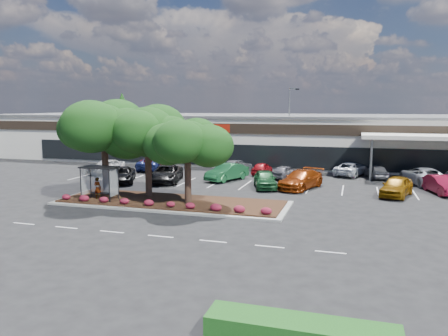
# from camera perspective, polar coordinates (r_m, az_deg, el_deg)

# --- Properties ---
(ground) EXTENTS (160.00, 160.00, 0.00)m
(ground) POSITION_cam_1_polar(r_m,az_deg,el_deg) (29.67, -6.42, -6.57)
(ground) COLOR black
(ground) RESTS_ON ground
(retail_store) EXTENTS (80.40, 25.20, 6.25)m
(retail_store) POSITION_cam_1_polar(r_m,az_deg,el_deg) (61.47, 6.11, 4.04)
(retail_store) COLOR white
(retail_store) RESTS_ON ground
(landscape_island) EXTENTS (18.00, 6.00, 0.26)m
(landscape_island) POSITION_cam_1_polar(r_m,az_deg,el_deg) (33.98, -6.88, -4.46)
(landscape_island) COLOR gray
(landscape_island) RESTS_ON ground
(lane_markings) EXTENTS (33.12, 20.06, 0.01)m
(lane_markings) POSITION_cam_1_polar(r_m,az_deg,el_deg) (39.26, -0.62, -2.87)
(lane_markings) COLOR silver
(lane_markings) RESTS_ON ground
(shrub_row) EXTENTS (17.00, 0.80, 0.50)m
(shrub_row) POSITION_cam_1_polar(r_m,az_deg,el_deg) (32.03, -8.39, -4.56)
(shrub_row) COLOR maroon
(shrub_row) RESTS_ON landscape_island
(bus_shelter) EXTENTS (2.75, 1.55, 2.59)m
(bus_shelter) POSITION_cam_1_polar(r_m,az_deg,el_deg) (35.24, -15.85, -0.66)
(bus_shelter) COLOR black
(bus_shelter) RESTS_ON landscape_island
(island_tree_west) EXTENTS (7.20, 7.20, 7.89)m
(island_tree_west) POSITION_cam_1_polar(r_m,az_deg,el_deg) (36.58, -15.33, 2.67)
(island_tree_west) COLOR #153C0F
(island_tree_west) RESTS_ON landscape_island
(island_tree_mid) EXTENTS (6.60, 6.60, 7.32)m
(island_tree_mid) POSITION_cam_1_polar(r_m,az_deg,el_deg) (35.50, -9.91, 2.22)
(island_tree_mid) COLOR #153C0F
(island_tree_mid) RESTS_ON landscape_island
(island_tree_east) EXTENTS (5.80, 5.80, 6.50)m
(island_tree_east) POSITION_cam_1_polar(r_m,az_deg,el_deg) (32.56, -4.77, 1.07)
(island_tree_east) COLOR #153C0F
(island_tree_east) RESTS_ON landscape_island
(hedge_south_east) EXTENTS (6.00, 1.30, 0.90)m
(hedge_south_east) POSITION_cam_1_polar(r_m,az_deg,el_deg) (14.73, 10.00, -20.62)
(hedge_south_east) COLOR #174413
(hedge_south_east) RESTS_ON ground
(conifer_north_west) EXTENTS (4.40, 4.40, 10.00)m
(conifer_north_west) POSITION_cam_1_polar(r_m,az_deg,el_deg) (83.38, -13.09, 6.21)
(conifer_north_west) COLOR #153C0F
(conifer_north_west) RESTS_ON ground
(person_waiting) EXTENTS (0.65, 0.46, 1.70)m
(person_waiting) POSITION_cam_1_polar(r_m,az_deg,el_deg) (35.65, -16.18, -2.52)
(person_waiting) COLOR #594C47
(person_waiting) RESTS_ON landscape_island
(light_pole) EXTENTS (1.42, 0.71, 9.72)m
(light_pole) POSITION_cam_1_polar(r_m,az_deg,el_deg) (54.98, 8.56, 4.71)
(light_pole) COLOR gray
(light_pole) RESTS_ON ground
(car_0) EXTENTS (2.86, 5.00, 1.60)m
(car_0) POSITION_cam_1_polar(r_m,az_deg,el_deg) (50.24, -15.13, 0.19)
(car_0) COLOR #BABABA
(car_0) RESTS_ON ground
(car_1) EXTENTS (4.54, 5.99, 1.51)m
(car_1) POSITION_cam_1_polar(r_m,az_deg,el_deg) (44.16, -13.30, -0.87)
(car_1) COLOR black
(car_1) RESTS_ON ground
(car_2) EXTENTS (4.06, 6.40, 1.64)m
(car_2) POSITION_cam_1_polar(r_m,az_deg,el_deg) (43.63, -7.56, -0.74)
(car_2) COLOR black
(car_2) RESTS_ON ground
(car_3) EXTENTS (3.69, 5.42, 1.69)m
(car_3) POSITION_cam_1_polar(r_m,az_deg,el_deg) (44.14, 0.38, -0.54)
(car_3) COLOR #1A572D
(car_3) RESTS_ON ground
(car_4) EXTENTS (3.20, 5.12, 1.63)m
(car_4) POSITION_cam_1_polar(r_m,az_deg,el_deg) (40.23, 5.39, -1.47)
(car_4) COLOR #164522
(car_4) RESTS_ON ground
(car_6) EXTENTS (4.16, 6.28, 1.69)m
(car_6) POSITION_cam_1_polar(r_m,az_deg,el_deg) (40.36, 10.00, -1.48)
(car_6) COLOR maroon
(car_6) RESTS_ON ground
(car_7) EXTENTS (3.34, 5.28, 1.67)m
(car_7) POSITION_cam_1_polar(r_m,az_deg,el_deg) (39.16, 21.60, -2.24)
(car_7) COLOR #805209
(car_7) RESTS_ON ground
(car_8) EXTENTS (2.84, 4.98, 1.55)m
(car_8) POSITION_cam_1_polar(r_m,az_deg,el_deg) (41.87, 26.55, -1.98)
(car_8) COLOR maroon
(car_8) RESTS_ON ground
(car_9) EXTENTS (3.19, 6.22, 1.68)m
(car_9) POSITION_cam_1_polar(r_m,az_deg,el_deg) (53.07, -8.63, 0.84)
(car_9) COLOR maroon
(car_9) RESTS_ON ground
(car_10) EXTENTS (3.18, 5.97, 1.60)m
(car_10) POSITION_cam_1_polar(r_m,az_deg,el_deg) (51.83, -9.13, 0.60)
(car_10) COLOR navy
(car_10) RESTS_ON ground
(car_11) EXTENTS (3.30, 4.54, 1.44)m
(car_11) POSITION_cam_1_polar(r_m,az_deg,el_deg) (50.28, 1.72, 0.38)
(car_11) COLOR slate
(car_11) RESTS_ON ground
(car_12) EXTENTS (1.89, 4.08, 1.35)m
(car_12) POSITION_cam_1_polar(r_m,az_deg,el_deg) (48.02, 4.99, -0.07)
(car_12) COLOR maroon
(car_12) RESTS_ON ground
(car_13) EXTENTS (2.73, 4.38, 1.39)m
(car_13) POSITION_cam_1_polar(r_m,az_deg,el_deg) (45.71, 7.95, -0.51)
(car_13) COLOR #5A5961
(car_13) RESTS_ON ground
(car_14) EXTENTS (3.96, 5.71, 1.45)m
(car_14) POSITION_cam_1_polar(r_m,az_deg,el_deg) (49.15, 16.24, -0.12)
(car_14) COLOR silver
(car_14) RESTS_ON ground
(car_15) EXTENTS (2.66, 4.50, 1.44)m
(car_15) POSITION_cam_1_polar(r_m,az_deg,el_deg) (48.11, 19.25, -0.43)
(car_15) COLOR #5B5D64
(car_15) RESTS_ON ground
(car_16) EXTENTS (4.41, 6.45, 1.64)m
(car_16) POSITION_cam_1_polar(r_m,az_deg,el_deg) (46.17, 24.55, -0.93)
(car_16) COLOR silver
(car_16) RESTS_ON ground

